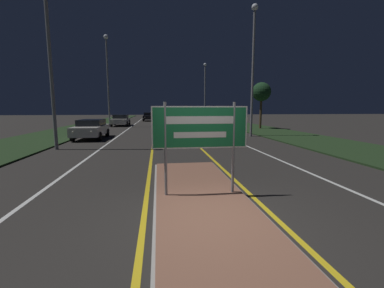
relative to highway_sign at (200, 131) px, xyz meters
The scene contains 22 objects.
ground_plane 2.23m from the highway_sign, 90.00° to the right, with size 160.00×160.00×0.00m, color #282623.
median_island 1.66m from the highway_sign, 90.00° to the left, with size 2.31×7.46×0.10m.
verge_left 20.91m from the highway_sign, 117.11° to the left, with size 5.00×100.00×0.08m.
verge_right 20.91m from the highway_sign, 62.89° to the left, with size 5.00×100.00×0.08m.
centre_line_yellow_left 23.66m from the highway_sign, 93.27° to the left, with size 0.12×70.00×0.01m.
centre_line_yellow_right 23.66m from the highway_sign, 86.73° to the left, with size 0.12×70.00×0.01m.
lane_line_white_left 23.99m from the highway_sign, 100.11° to the left, with size 0.12×70.00×0.01m.
lane_line_white_right 23.99m from the highway_sign, 79.89° to the left, with size 0.12×70.00×0.01m.
edge_line_white_left 24.69m from the highway_sign, 106.99° to the left, with size 0.10×70.00×0.01m.
edge_line_white_right 24.69m from the highway_sign, 73.01° to the left, with size 0.10×70.00×0.01m.
highway_sign is the anchor object (origin of this frame).
streetlight_left_near 11.63m from the highway_sign, 127.62° to the left, with size 0.48×0.48×10.49m.
streetlight_left_far 26.36m from the highway_sign, 104.84° to the left, with size 0.52×0.52×10.41m.
streetlight_right_near 15.30m from the highway_sign, 64.66° to the left, with size 0.49×0.49×9.90m.
streetlight_right_far 34.35m from the highway_sign, 79.38° to the left, with size 0.46×0.46×9.00m.
car_receding_0 10.53m from the highway_sign, 77.01° to the left, with size 1.86×4.83×1.29m.
car_receding_1 17.66m from the highway_sign, 80.70° to the left, with size 1.85×4.37×1.50m.
car_receding_2 30.28m from the highway_sign, 79.00° to the left, with size 1.97×4.08×1.32m.
car_approaching_0 14.71m from the highway_sign, 113.69° to the left, with size 1.99×4.50×1.39m.
car_approaching_1 27.64m from the highway_sign, 101.80° to the left, with size 2.03×4.61×1.41m.
car_approaching_2 38.71m from the highway_sign, 93.74° to the left, with size 1.96×4.72×1.46m.
roadside_palm_right 22.36m from the highway_sign, 63.82° to the left, with size 1.96×1.96×4.82m.
Camera 1 is at (-1.03, -4.74, 2.26)m, focal length 24.00 mm.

